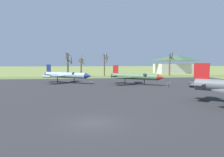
{
  "coord_description": "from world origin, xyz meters",
  "views": [
    {
      "loc": [
        -0.89,
        -16.6,
        4.91
      ],
      "look_at": [
        4.1,
        17.15,
        2.35
      ],
      "focal_mm": 33.14,
      "sensor_mm": 36.0,
      "label": 1
    }
  ],
  "objects_px": {
    "jet_fighter_front_left": "(135,76)",
    "info_placard_front_left": "(169,85)",
    "visitor_building": "(177,64)",
    "info_placard_front_right": "(92,83)",
    "jet_fighter_front_right": "(66,75)"
  },
  "relations": [
    {
      "from": "jet_fighter_front_left",
      "to": "jet_fighter_front_right",
      "type": "bearing_deg",
      "value": 160.04
    },
    {
      "from": "info_placard_front_right",
      "to": "visitor_building",
      "type": "relative_size",
      "value": 0.04
    },
    {
      "from": "jet_fighter_front_left",
      "to": "info_placard_front_right",
      "type": "distance_m",
      "value": 10.05
    },
    {
      "from": "jet_fighter_front_left",
      "to": "info_placard_front_right",
      "type": "height_order",
      "value": "jet_fighter_front_left"
    },
    {
      "from": "visitor_building",
      "to": "jet_fighter_front_left",
      "type": "bearing_deg",
      "value": -124.37
    },
    {
      "from": "jet_fighter_front_left",
      "to": "visitor_building",
      "type": "bearing_deg",
      "value": 55.63
    },
    {
      "from": "jet_fighter_front_left",
      "to": "info_placard_front_right",
      "type": "bearing_deg",
      "value": -176.58
    },
    {
      "from": "jet_fighter_front_right",
      "to": "visitor_building",
      "type": "xyz_separation_m",
      "value": [
        49.3,
        43.21,
        2.41
      ]
    },
    {
      "from": "jet_fighter_front_left",
      "to": "info_placard_front_left",
      "type": "height_order",
      "value": "jet_fighter_front_left"
    },
    {
      "from": "info_placard_front_left",
      "to": "jet_fighter_front_right",
      "type": "distance_m",
      "value": 24.32
    },
    {
      "from": "info_placard_front_left",
      "to": "jet_fighter_front_right",
      "type": "height_order",
      "value": "jet_fighter_front_right"
    },
    {
      "from": "jet_fighter_front_right",
      "to": "info_placard_front_right",
      "type": "distance_m",
      "value": 8.74
    },
    {
      "from": "info_placard_front_right",
      "to": "jet_fighter_front_left",
      "type": "bearing_deg",
      "value": 3.42
    },
    {
      "from": "jet_fighter_front_left",
      "to": "info_placard_front_right",
      "type": "relative_size",
      "value": 12.11
    },
    {
      "from": "info_placard_front_left",
      "to": "visitor_building",
      "type": "height_order",
      "value": "visitor_building"
    }
  ]
}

